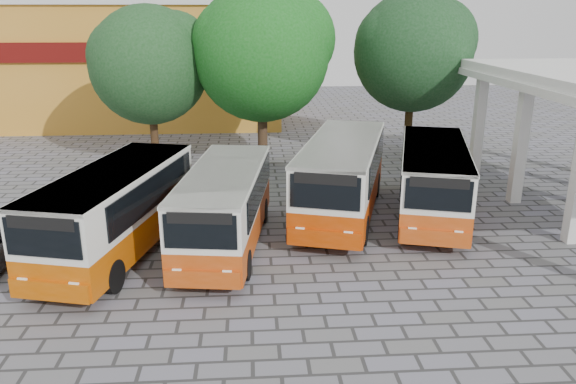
{
  "coord_description": "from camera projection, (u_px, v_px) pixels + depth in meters",
  "views": [
    {
      "loc": [
        -3.08,
        -15.35,
        7.53
      ],
      "look_at": [
        -1.78,
        3.44,
        1.5
      ],
      "focal_mm": 35.0,
      "sensor_mm": 36.0,
      "label": 1
    }
  ],
  "objects": [
    {
      "name": "ground",
      "position": [
        354.0,
        272.0,
        17.08
      ],
      "size": [
        90.0,
        90.0,
        0.0
      ],
      "primitive_type": "plane",
      "color": "#606060",
      "rests_on": "ground"
    },
    {
      "name": "shophouse_block",
      "position": [
        137.0,
        62.0,
        39.78
      ],
      "size": [
        20.4,
        10.4,
        8.3
      ],
      "color": "orange",
      "rests_on": "ground"
    },
    {
      "name": "bus_far_left",
      "position": [
        116.0,
        207.0,
        17.89
      ],
      "size": [
        4.19,
        8.23,
        2.81
      ],
      "rotation": [
        0.0,
        0.0,
        -0.25
      ],
      "color": "#B24700",
      "rests_on": "ground"
    },
    {
      "name": "bus_centre_left",
      "position": [
        225.0,
        203.0,
        18.46
      ],
      "size": [
        3.21,
        7.63,
        2.66
      ],
      "rotation": [
        0.0,
        0.0,
        -0.14
      ],
      "color": "#AF3D0A",
      "rests_on": "ground"
    },
    {
      "name": "bus_centre_right",
      "position": [
        342.0,
        173.0,
        21.28
      ],
      "size": [
        4.78,
        8.77,
        2.98
      ],
      "rotation": [
        0.0,
        0.0,
        -0.29
      ],
      "color": "#B33400",
      "rests_on": "ground"
    },
    {
      "name": "bus_far_right",
      "position": [
        433.0,
        177.0,
        21.25
      ],
      "size": [
        4.36,
        8.16,
        2.78
      ],
      "rotation": [
        0.0,
        0.0,
        -0.28
      ],
      "color": "#B7410C",
      "rests_on": "ground"
    },
    {
      "name": "tree_left",
      "position": [
        151.0,
        61.0,
        27.9
      ],
      "size": [
        6.19,
        5.89,
        7.99
      ],
      "color": "#452D19",
      "rests_on": "ground"
    },
    {
      "name": "tree_middle",
      "position": [
        263.0,
        49.0,
        27.53
      ],
      "size": [
        7.06,
        6.72,
        8.98
      ],
      "color": "#4B3422",
      "rests_on": "ground"
    },
    {
      "name": "tree_right",
      "position": [
        415.0,
        48.0,
        29.37
      ],
      "size": [
        6.54,
        6.23,
        8.67
      ],
      "color": "#352610",
      "rests_on": "ground"
    }
  ]
}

